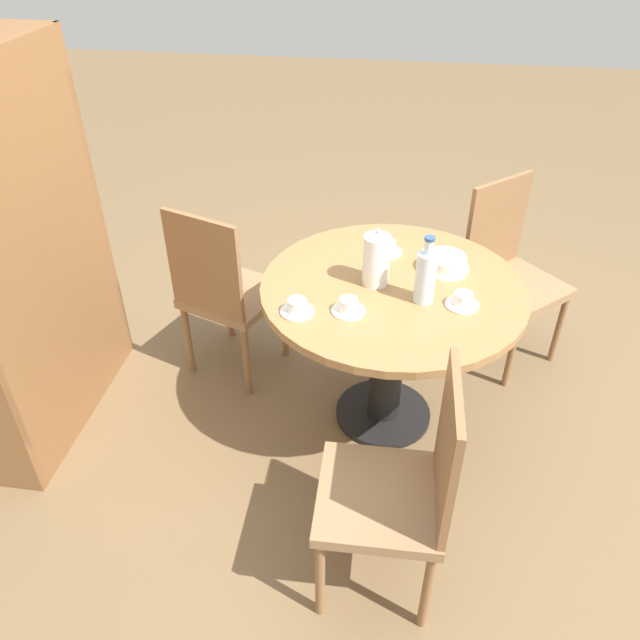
# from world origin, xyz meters

# --- Properties ---
(ground_plane) EXTENTS (14.00, 14.00, 0.00)m
(ground_plane) POSITION_xyz_m (0.00, 0.00, 0.00)
(ground_plane) COLOR brown
(dining_table) EXTENTS (1.12, 1.12, 0.75)m
(dining_table) POSITION_xyz_m (0.00, 0.00, 0.58)
(dining_table) COLOR black
(dining_table) RESTS_ON ground_plane
(chair_a) EXTENTS (0.43, 0.43, 0.95)m
(chair_a) POSITION_xyz_m (-0.84, -0.08, 0.50)
(chair_a) COLOR olive
(chair_a) RESTS_ON ground_plane
(chair_b) EXTENTS (0.59, 0.59, 0.95)m
(chair_b) POSITION_xyz_m (0.62, -0.57, 0.50)
(chair_b) COLOR olive
(chair_b) RESTS_ON ground_plane
(chair_c) EXTENTS (0.54, 0.54, 0.95)m
(chair_c) POSITION_xyz_m (0.23, 0.81, 0.50)
(chair_c) COLOR olive
(chair_c) RESTS_ON ground_plane
(bookshelf) EXTENTS (1.00, 0.28, 1.67)m
(bookshelf) POSITION_xyz_m (-0.18, 1.53, 0.80)
(bookshelf) COLOR brown
(bookshelf) RESTS_ON ground_plane
(coffee_pot) EXTENTS (0.11, 0.11, 0.25)m
(coffee_pot) POSITION_xyz_m (0.01, 0.08, 0.87)
(coffee_pot) COLOR white
(coffee_pot) RESTS_ON dining_table
(water_bottle) EXTENTS (0.08, 0.08, 0.29)m
(water_bottle) POSITION_xyz_m (-0.10, -0.12, 0.87)
(water_bottle) COLOR silver
(water_bottle) RESTS_ON dining_table
(cake_main) EXTENTS (0.21, 0.21, 0.06)m
(cake_main) POSITION_xyz_m (0.16, -0.21, 0.78)
(cake_main) COLOR white
(cake_main) RESTS_ON dining_table
(cup_a) EXTENTS (0.13, 0.13, 0.06)m
(cup_a) POSITION_xyz_m (-0.22, 0.17, 0.77)
(cup_a) COLOR white
(cup_a) RESTS_ON dining_table
(cup_b) EXTENTS (0.13, 0.13, 0.06)m
(cup_b) POSITION_xyz_m (-0.11, -0.28, 0.77)
(cup_b) COLOR white
(cup_b) RESTS_ON dining_table
(cup_c) EXTENTS (0.13, 0.13, 0.06)m
(cup_c) POSITION_xyz_m (-0.25, 0.36, 0.77)
(cup_c) COLOR white
(cup_c) RESTS_ON dining_table
(cup_d) EXTENTS (0.13, 0.13, 0.06)m
(cup_d) POSITION_xyz_m (0.27, 0.04, 0.77)
(cup_d) COLOR white
(cup_d) RESTS_ON dining_table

